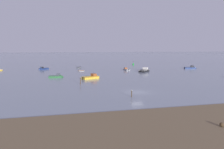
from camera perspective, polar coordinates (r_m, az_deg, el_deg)
name	(u,v)px	position (r m, az deg, el deg)	size (l,w,h in m)	color
ground_plane	(137,92)	(45.30, 6.58, -4.64)	(800.00, 800.00, 0.00)	gray
tidal_rock_left	(222,125)	(28.16, 26.82, -11.64)	(0.51, 0.51, 0.51)	#402F1E
motorboat_moored_2	(93,77)	(65.02, -5.01, -0.76)	(6.11, 4.20, 2.21)	gold
motorboat_moored_3	(145,71)	(84.72, 8.65, 1.03)	(5.97, 6.03, 2.40)	black
motorboat_moored_4	(42,69)	(95.84, -17.76, 1.41)	(4.54, 4.11, 1.74)	navy
rowboat_moored_1	(79,68)	(99.37, -8.64, 1.80)	(2.93, 4.21, 0.63)	gray
motorboat_moored_6	(126,70)	(89.14, 3.67, 1.31)	(1.88, 4.30, 1.59)	gray
rowboat_moored_3	(81,71)	(86.05, -8.08, 0.97)	(2.88, 2.55, 0.46)	white
motorboat_moored_7	(57,77)	(69.01, -14.09, -0.55)	(4.65, 1.97, 1.72)	#23602D
motorboat_moored_8	(192,68)	(101.60, 20.14, 1.64)	(5.58, 3.09, 2.01)	navy
channel_buoy	(133,64)	(116.47, 5.60, 2.75)	(0.90, 0.90, 2.30)	#198C2D
mooring_post_near	(80,81)	(55.21, -8.28, -1.63)	(0.22, 0.22, 2.08)	#483323
mooring_post_left	(132,94)	(40.67, 5.16, -5.02)	(0.22, 0.22, 1.52)	#403323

